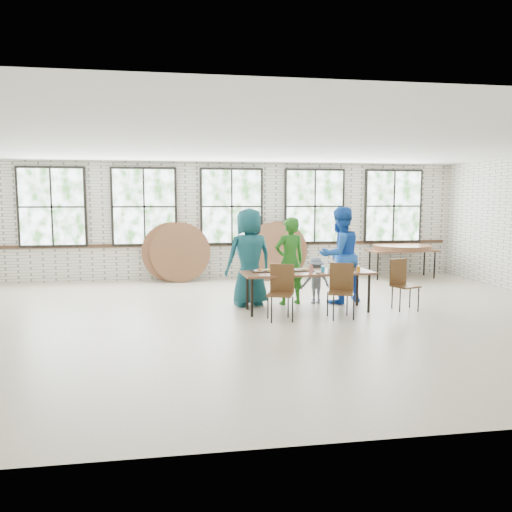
{
  "coord_description": "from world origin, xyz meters",
  "views": [
    {
      "loc": [
        -1.38,
        -8.38,
        2.07
      ],
      "look_at": [
        0.0,
        0.4,
        1.05
      ],
      "focal_mm": 35.0,
      "sensor_mm": 36.0,
      "label": 1
    }
  ],
  "objects_px": {
    "chair_near_left": "(281,287)",
    "chair_near_right": "(341,286)",
    "storage_table": "(402,252)",
    "dining_table": "(307,274)"
  },
  "relations": [
    {
      "from": "chair_near_left",
      "to": "chair_near_right",
      "type": "height_order",
      "value": "same"
    },
    {
      "from": "chair_near_right",
      "to": "storage_table",
      "type": "bearing_deg",
      "value": 74.81
    },
    {
      "from": "dining_table",
      "to": "storage_table",
      "type": "distance_m",
      "value": 4.9
    },
    {
      "from": "dining_table",
      "to": "chair_near_right",
      "type": "height_order",
      "value": "chair_near_right"
    },
    {
      "from": "dining_table",
      "to": "chair_near_right",
      "type": "distance_m",
      "value": 0.73
    },
    {
      "from": "dining_table",
      "to": "chair_near_left",
      "type": "bearing_deg",
      "value": -141.25
    },
    {
      "from": "dining_table",
      "to": "chair_near_right",
      "type": "xyz_separation_m",
      "value": [
        0.46,
        -0.55,
        -0.13
      ]
    },
    {
      "from": "dining_table",
      "to": "chair_near_right",
      "type": "relative_size",
      "value": 2.57
    },
    {
      "from": "dining_table",
      "to": "chair_near_left",
      "type": "relative_size",
      "value": 2.57
    },
    {
      "from": "chair_near_left",
      "to": "storage_table",
      "type": "xyz_separation_m",
      "value": [
        4.08,
        3.99,
        0.13
      ]
    }
  ]
}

